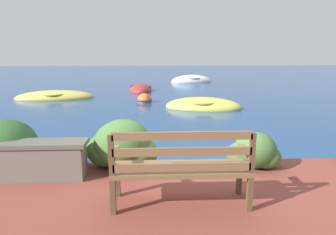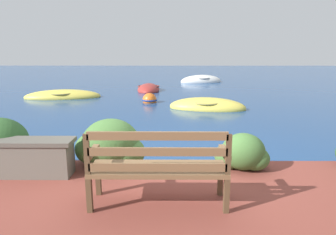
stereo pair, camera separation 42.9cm
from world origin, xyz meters
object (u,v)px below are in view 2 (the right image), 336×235
(park_bench, at_px, (158,166))
(rowboat_mid, at_px, (63,97))
(rowboat_far, at_px, (149,89))
(rowboat_outer, at_px, (201,81))
(rowboat_nearest, at_px, (207,107))
(mooring_buoy, at_px, (150,100))

(park_bench, distance_m, rowboat_mid, 10.80)
(rowboat_far, distance_m, rowboat_outer, 5.32)
(rowboat_outer, bearing_deg, rowboat_nearest, -110.51)
(mooring_buoy, bearing_deg, rowboat_far, 94.69)
(rowboat_nearest, relative_size, rowboat_outer, 0.94)
(park_bench, relative_size, rowboat_nearest, 0.55)
(park_bench, distance_m, mooring_buoy, 8.61)
(rowboat_mid, bearing_deg, rowboat_outer, -144.31)
(park_bench, distance_m, rowboat_far, 12.37)
(rowboat_nearest, height_order, rowboat_far, rowboat_nearest)
(park_bench, xyz_separation_m, rowboat_far, (-1.00, 12.32, -0.65))
(rowboat_mid, relative_size, rowboat_outer, 1.12)
(rowboat_nearest, distance_m, rowboat_far, 5.65)
(park_bench, xyz_separation_m, rowboat_mid, (-4.57, 9.76, -0.65))
(rowboat_mid, distance_m, rowboat_outer, 9.59)
(rowboat_nearest, distance_m, rowboat_outer, 9.39)
(mooring_buoy, bearing_deg, rowboat_nearest, -32.16)
(mooring_buoy, bearing_deg, rowboat_mid, 162.80)
(rowboat_nearest, xyz_separation_m, rowboat_far, (-2.44, 5.09, -0.01))
(park_bench, height_order, rowboat_outer, park_bench)
(rowboat_far, bearing_deg, mooring_buoy, 3.84)
(rowboat_far, relative_size, mooring_buoy, 4.23)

